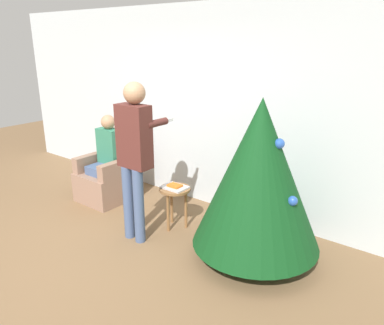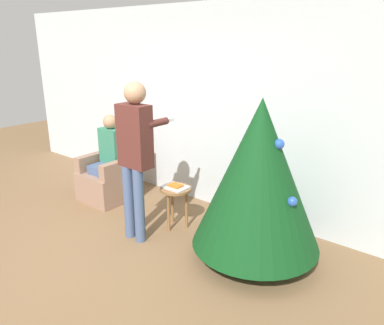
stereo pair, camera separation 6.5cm
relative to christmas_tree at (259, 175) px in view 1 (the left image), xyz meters
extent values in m
plane|color=brown|center=(-1.37, -1.35, -0.95)|extent=(14.00, 14.00, 0.00)
cube|color=silver|center=(-1.37, 0.88, 0.40)|extent=(8.00, 0.06, 2.70)
cylinder|color=brown|center=(0.00, 0.00, -0.86)|extent=(0.10, 0.10, 0.17)
cone|color=#0F4219|center=(0.00, 0.00, 0.00)|extent=(1.33, 1.33, 1.55)
sphere|color=#B23399|center=(-0.44, 0.35, -0.51)|extent=(0.06, 0.06, 0.06)
sphere|color=#2856B2|center=(0.41, -0.07, -0.15)|extent=(0.10, 0.10, 0.10)
sphere|color=#2856B2|center=(0.20, 0.01, 0.35)|extent=(0.10, 0.10, 0.10)
cube|color=#93705B|center=(-2.47, 0.05, -0.74)|extent=(0.67, 0.73, 0.42)
cube|color=#93705B|center=(-2.47, 0.34, -0.24)|extent=(0.67, 0.14, 0.58)
cube|color=#93705B|center=(-2.74, 0.05, -0.42)|extent=(0.12, 0.65, 0.22)
cube|color=#93705B|center=(-2.19, 0.05, -0.42)|extent=(0.12, 0.65, 0.22)
cylinder|color=#475B84|center=(-2.57, -0.15, -0.74)|extent=(0.11, 0.11, 0.42)
cylinder|color=#475B84|center=(-2.37, -0.15, -0.74)|extent=(0.11, 0.11, 0.42)
cube|color=#475B84|center=(-2.47, 0.00, -0.47)|extent=(0.32, 0.40, 0.12)
cube|color=#337A5B|center=(-2.47, 0.15, -0.16)|extent=(0.36, 0.20, 0.50)
sphere|color=tan|center=(-2.47, 0.15, 0.19)|extent=(0.20, 0.20, 0.20)
cylinder|color=#475B84|center=(-1.38, -0.52, -0.51)|extent=(0.12, 0.12, 0.88)
cylinder|color=#475B84|center=(-1.21, -0.52, -0.51)|extent=(0.12, 0.12, 0.88)
cube|color=#562823|center=(-1.30, -0.46, 0.28)|extent=(0.39, 0.20, 0.70)
sphere|color=tan|center=(-1.30, -0.43, 0.75)|extent=(0.24, 0.24, 0.24)
cylinder|color=#562823|center=(-1.46, -0.27, 0.42)|extent=(0.08, 0.30, 0.08)
cylinder|color=#562823|center=(-1.13, -0.27, 0.42)|extent=(0.08, 0.30, 0.08)
cube|color=white|center=(-1.13, -0.08, 0.42)|extent=(0.04, 0.14, 0.04)
cylinder|color=olive|center=(-1.11, 0.00, -0.44)|extent=(0.38, 0.38, 0.03)
cylinder|color=olive|center=(-1.11, -0.14, -0.70)|extent=(0.04, 0.04, 0.49)
cylinder|color=olive|center=(-1.00, 0.06, -0.70)|extent=(0.04, 0.04, 0.49)
cylinder|color=olive|center=(-1.23, 0.06, -0.70)|extent=(0.04, 0.04, 0.49)
cube|color=silver|center=(-1.11, 0.00, -0.41)|extent=(0.30, 0.23, 0.02)
cube|color=orange|center=(-1.11, 0.00, -0.39)|extent=(0.16, 0.12, 0.02)
camera|label=1|loc=(1.64, -3.20, 1.29)|focal=35.00mm
camera|label=2|loc=(1.70, -3.16, 1.29)|focal=35.00mm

